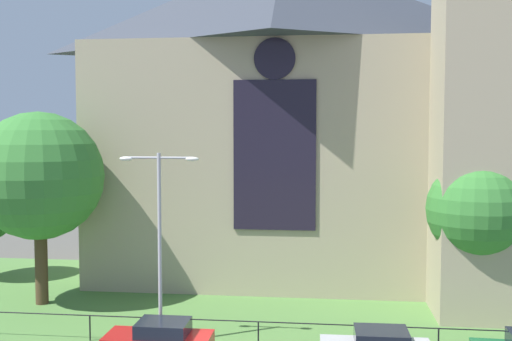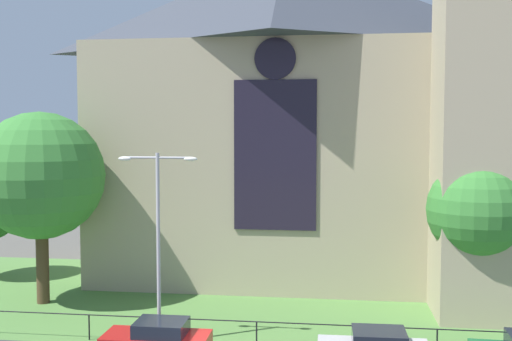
{
  "view_description": "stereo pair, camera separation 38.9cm",
  "coord_description": "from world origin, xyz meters",
  "px_view_note": "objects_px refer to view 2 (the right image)",
  "views": [
    {
      "loc": [
        4.02,
        -21.97,
        9.03
      ],
      "look_at": [
        0.5,
        8.0,
        7.02
      ],
      "focal_mm": 42.51,
      "sensor_mm": 36.0,
      "label": 1
    },
    {
      "loc": [
        4.41,
        -21.92,
        9.03
      ],
      "look_at": [
        0.5,
        8.0,
        7.02
      ],
      "focal_mm": 42.51,
      "sensor_mm": 36.0,
      "label": 2
    }
  ],
  "objects_px": {
    "streetlamp_near": "(158,223)",
    "tree_left_near": "(40,176)",
    "parked_car_red": "(158,339)",
    "church_building": "(296,110)",
    "tree_right_near": "(476,211)"
  },
  "relations": [
    {
      "from": "tree_left_near",
      "to": "parked_car_red",
      "type": "height_order",
      "value": "tree_left_near"
    },
    {
      "from": "tree_left_near",
      "to": "streetlamp_near",
      "type": "xyz_separation_m",
      "value": [
        7.8,
        -5.17,
        -1.51
      ]
    },
    {
      "from": "tree_right_near",
      "to": "parked_car_red",
      "type": "xyz_separation_m",
      "value": [
        -13.53,
        -6.55,
        -4.5
      ]
    },
    {
      "from": "streetlamp_near",
      "to": "parked_car_red",
      "type": "bearing_deg",
      "value": -75.89
    },
    {
      "from": "streetlamp_near",
      "to": "tree_left_near",
      "type": "bearing_deg",
      "value": 146.47
    },
    {
      "from": "church_building",
      "to": "tree_left_near",
      "type": "bearing_deg",
      "value": -147.86
    },
    {
      "from": "tree_left_near",
      "to": "parked_car_red",
      "type": "distance_m",
      "value": 12.12
    },
    {
      "from": "church_building",
      "to": "tree_left_near",
      "type": "distance_m",
      "value": 15.43
    },
    {
      "from": "church_building",
      "to": "streetlamp_near",
      "type": "bearing_deg",
      "value": -110.46
    },
    {
      "from": "tree_right_near",
      "to": "streetlamp_near",
      "type": "relative_size",
      "value": 0.94
    },
    {
      "from": "streetlamp_near",
      "to": "parked_car_red",
      "type": "relative_size",
      "value": 1.93
    },
    {
      "from": "tree_right_near",
      "to": "tree_left_near",
      "type": "bearing_deg",
      "value": 179.63
    },
    {
      "from": "church_building",
      "to": "tree_left_near",
      "type": "relative_size",
      "value": 2.6
    },
    {
      "from": "tree_left_near",
      "to": "streetlamp_near",
      "type": "distance_m",
      "value": 9.48
    },
    {
      "from": "church_building",
      "to": "parked_car_red",
      "type": "height_order",
      "value": "church_building"
    }
  ]
}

